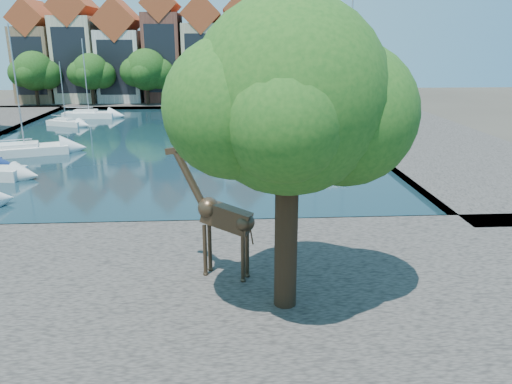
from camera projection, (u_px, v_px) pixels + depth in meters
The scene contains 27 objects.
ground at pixel (124, 230), 26.32m from camera, with size 160.00×160.00×0.00m, color #38332B.
water_basin at pixel (171, 141), 49.22m from camera, with size 38.00×50.00×0.08m, color black.
near_quay at pixel (89, 289), 19.56m from camera, with size 50.00×14.00×0.50m, color #524D47.
far_quay at pixel (191, 101), 79.71m from camera, with size 60.00×16.00×0.50m, color #524D47.
right_quay at pixel (419, 136), 50.59m from camera, with size 14.00×52.00×0.50m, color #524D47.
plane_tree at pixel (292, 104), 15.92m from camera, with size 8.32×6.40×10.62m.
townhouse_west_end at pixel (39, 56), 76.31m from camera, with size 5.44×9.18×14.93m.
townhouse_west_mid at pixel (78, 50), 76.39m from camera, with size 5.94×9.18×16.79m.
townhouse_west_inner at pixel (121, 55), 77.03m from camera, with size 6.43×9.18×15.15m.
townhouse_center at pixel (163, 49), 77.10m from camera, with size 5.44×9.18×16.93m.
townhouse_east_inner at pixel (203, 53), 77.63m from camera, with size 5.94×9.18×15.79m.
townhouse_east_mid at pixel (244, 50), 77.89m from camera, with size 6.43×9.18×16.65m.
townhouse_east_end at pixel (285, 57), 78.56m from camera, with size 5.44×9.18×14.43m.
far_tree_far_west at pixel (35, 72), 71.76m from camera, with size 7.28×5.60×7.68m.
far_tree_west at pixel (91, 73), 72.25m from camera, with size 6.76×5.20×7.36m.
far_tree_mid_west at pixel (147, 71), 72.64m from camera, with size 7.80×6.00×8.00m.
far_tree_mid_east at pixel (202, 72), 73.15m from camera, with size 7.02×5.40×7.52m.
far_tree_east at pixel (257, 71), 73.58m from camera, with size 7.54×5.80×7.84m.
far_tree_far_east at pixel (310, 72), 74.08m from camera, with size 6.76×5.20×7.36m.
giraffe_statue at pixel (220, 216), 19.48m from camera, with size 3.44×1.78×5.15m.
sailboat_left_c at pixel (25, 148), 43.23m from camera, with size 7.51×4.53×10.83m.
sailboat_left_d at pixel (66, 122), 57.84m from camera, with size 4.71×3.23×7.24m.
sailboat_left_e at pixel (89, 113), 63.66m from camera, with size 6.30×2.29×9.73m.
sailboat_right_a at pixel (316, 168), 36.82m from camera, with size 6.00×2.56×8.49m.
sailboat_right_b at pixel (345, 156), 40.23m from camera, with size 6.94×4.84×12.80m.
sailboat_right_c at pixel (290, 131), 50.80m from camera, with size 5.77×2.59×10.39m.
sailboat_right_d at pixel (300, 113), 63.79m from camera, with size 5.89×3.67×10.20m.
Camera 1 is at (5.50, -24.96, 9.61)m, focal length 35.00 mm.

